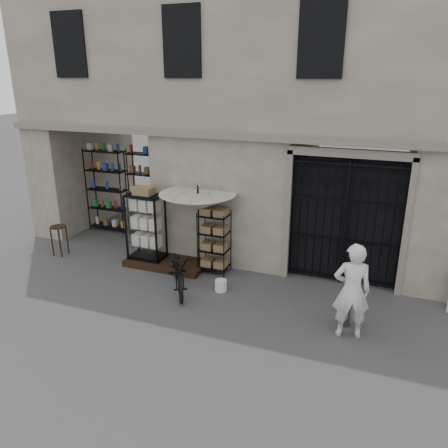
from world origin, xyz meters
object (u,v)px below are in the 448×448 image
at_px(wooden_stool, 59,240).
at_px(shopkeeper, 347,335).
at_px(wire_rack, 214,243).
at_px(market_umbrella, 198,197).
at_px(steel_bollard, 347,306).
at_px(bicycle, 179,289).
at_px(display_cabinet, 146,230).
at_px(white_bucket, 221,285).

distance_m(wooden_stool, shopkeeper, 7.61).
distance_m(wire_rack, wooden_stool, 4.25).
bearing_deg(market_umbrella, steel_bollard, -19.44).
distance_m(wire_rack, bicycle, 1.41).
relative_size(bicycle, shopkeeper, 0.99).
distance_m(display_cabinet, white_bucket, 2.48).
distance_m(wire_rack, steel_bollard, 3.51).
bearing_deg(steel_bollard, white_bucket, 170.35).
height_order(wire_rack, steel_bollard, wire_rack).
bearing_deg(display_cabinet, shopkeeper, 2.43).
height_order(wire_rack, wooden_stool, wire_rack).
height_order(bicycle, steel_bollard, bicycle).
relative_size(white_bucket, bicycle, 0.15).
relative_size(display_cabinet, shopkeeper, 0.99).
bearing_deg(white_bucket, shopkeeper, -15.57).
bearing_deg(wire_rack, wooden_stool, -165.00).
relative_size(wire_rack, shopkeeper, 0.85).
xyz_separation_m(wooden_stool, steel_bollard, (7.44, -0.85, 0.01)).
height_order(display_cabinet, steel_bollard, display_cabinet).
distance_m(steel_bollard, shopkeeper, 0.53).
xyz_separation_m(display_cabinet, wooden_stool, (-2.45, -0.31, -0.47)).
height_order(market_umbrella, shopkeeper, market_umbrella).
distance_m(market_umbrella, white_bucket, 2.09).
distance_m(bicycle, steel_bollard, 3.66).
height_order(display_cabinet, market_umbrella, market_umbrella).
xyz_separation_m(steel_bollard, shopkeeper, (0.07, -0.32, -0.43)).
bearing_deg(wire_rack, bicycle, -100.42).
relative_size(market_umbrella, wooden_stool, 3.21).
bearing_deg(market_umbrella, display_cabinet, -175.36).
distance_m(white_bucket, wooden_stool, 4.73).
xyz_separation_m(white_bucket, shopkeeper, (2.80, -0.78, -0.13)).
bearing_deg(market_umbrella, wooden_stool, -173.70).
bearing_deg(display_cabinet, steel_bollard, 5.61).
height_order(white_bucket, wooden_stool, wooden_stool).
relative_size(bicycle, wooden_stool, 2.24).
bearing_deg(wire_rack, steel_bollard, -13.49).
bearing_deg(wire_rack, display_cabinet, -166.29).
height_order(display_cabinet, white_bucket, display_cabinet).
height_order(white_bucket, shopkeeper, white_bucket).
distance_m(market_umbrella, shopkeeper, 4.41).
relative_size(display_cabinet, market_umbrella, 0.70).
distance_m(display_cabinet, bicycle, 1.90).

